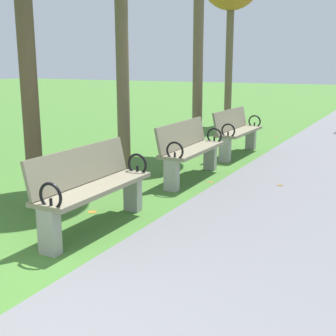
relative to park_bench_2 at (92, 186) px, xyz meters
name	(u,v)px	position (x,y,z in m)	size (l,w,h in m)	color
park_bench_2	(92,186)	(0.00, 0.00, 0.00)	(0.48, 1.60, 0.90)	gray
park_bench_3	(190,149)	(0.00, 2.49, 0.00)	(0.50, 1.61, 0.90)	gray
park_bench_4	(237,131)	(0.00, 4.66, 0.00)	(0.49, 1.61, 0.90)	gray
scattered_leaves	(171,189)	(0.02, 1.80, -0.48)	(3.90, 11.22, 0.02)	brown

